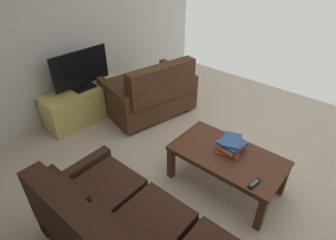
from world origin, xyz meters
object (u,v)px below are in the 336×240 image
coffee_table (227,159)px  tv_remote (254,183)px  flat_tv (81,70)px  loveseat_near (150,92)px  tv_stand (87,103)px  book_stack (231,145)px

coffee_table → tv_remote: bearing=151.5°
flat_tv → loveseat_near: bearing=-133.4°
coffee_table → loveseat_near: bearing=-19.4°
tv_stand → book_stack: bearing=-175.0°
loveseat_near → book_stack: loveseat_near is taller
flat_tv → tv_remote: bearing=177.9°
book_stack → tv_remote: bearing=144.0°
flat_tv → coffee_table: bearing=-177.2°
tv_remote → book_stack: bearing=-36.0°
flat_tv → tv_remote: (-2.72, 0.10, -0.33)m
coffee_table → flat_tv: flat_tv is taller
loveseat_near → tv_stand: loveseat_near is taller
flat_tv → book_stack: (-2.30, -0.20, -0.28)m
tv_stand → tv_remote: bearing=177.9°
tv_stand → flat_tv: (-0.00, 0.00, 0.54)m
tv_stand → flat_tv: size_ratio=1.52×
flat_tv → book_stack: bearing=-175.0°
loveseat_near → tv_remote: bearing=158.7°
coffee_table → tv_stand: size_ratio=0.90×
coffee_table → book_stack: book_stack is taller
book_stack → tv_remote: 0.52m
coffee_table → tv_remote: tv_remote is taller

